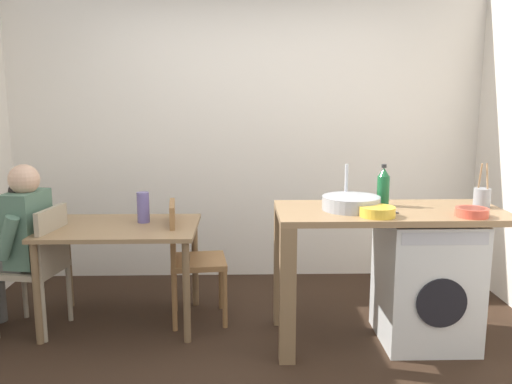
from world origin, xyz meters
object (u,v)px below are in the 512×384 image
Objects in this scene: utensil_crock at (482,197)px; washing_machine at (426,280)px; seated_person at (17,239)px; chair_person_seat at (40,262)px; chair_opposite at (188,254)px; bottle_tall_green at (383,187)px; colander at (472,212)px; dining_table at (121,239)px; vase at (143,207)px; mixing_bowl at (377,211)px.

washing_machine is at bearing -171.90° from utensil_crock.
seated_person is 1.40× the size of washing_machine.
utensil_crock reaches higher than chair_person_seat.
seated_person is (-1.18, -0.13, 0.16)m from chair_opposite.
washing_machine is 0.69m from bottle_tall_green.
bottle_tall_green is 1.43× the size of colander.
chair_person_seat is 3.15× the size of bottle_tall_green.
utensil_crock is (0.37, 0.05, 0.56)m from washing_machine.
utensil_crock is at bearing -6.47° from dining_table.
dining_table is 2.53m from utensil_crock.
chair_person_seat is 3.08m from utensil_crock.
washing_machine is (2.83, -0.25, -0.24)m from seated_person.
seated_person reaches higher than colander.
washing_machine is at bearing -84.94° from seated_person.
bottle_tall_green is 1.73m from vase.
mixing_bowl reaches higher than colander.
chair_opposite is 1.49m from bottle_tall_green.
chair_person_seat is 1.00× the size of chair_opposite.
chair_person_seat is 2.45m from bottle_tall_green.
seated_person is (-0.16, 0.03, 0.16)m from chair_person_seat.
seated_person reaches higher than chair_person_seat.
washing_machine is 3.82× the size of vase.
chair_person_seat is 2.68m from washing_machine.
utensil_crock reaches higher than dining_table.
seated_person reaches higher than washing_machine.
seated_person reaches higher than chair_opposite.
bottle_tall_green is 0.59m from colander.
chair_opposite is 1.20m from seated_person.
dining_table is 1.22× the size of chair_person_seat.
dining_table is 3.85× the size of bottle_tall_green.
chair_opposite is 4.00× the size of vase.
bottle_tall_green is at bearing 156.24° from washing_machine.
chair_opposite is at bearing -73.80° from seated_person.
vase reaches higher than washing_machine.
washing_machine is 3.84× the size of mixing_bowl.
bottle_tall_green is 0.36m from mixing_bowl.
mixing_bowl is (2.27, -0.42, 0.45)m from chair_person_seat.
chair_person_seat reaches higher than dining_table.
utensil_crock is (2.01, -0.32, 0.48)m from chair_opposite.
colander is at bearing -13.46° from dining_table.
dining_table is 0.71m from seated_person.
chair_person_seat reaches higher than washing_machine.
colander reaches higher than dining_table.
colander is at bearing -123.70° from utensil_crock.
dining_table is 4.89× the size of vase.
bottle_tall_green reaches higher than chair_opposite.
dining_table is at bearing 171.04° from washing_machine.
washing_machine is 0.67m from utensil_crock.
mixing_bowl is (-0.40, -0.20, 0.52)m from washing_machine.
chair_opposite is at bearing 162.05° from colander.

